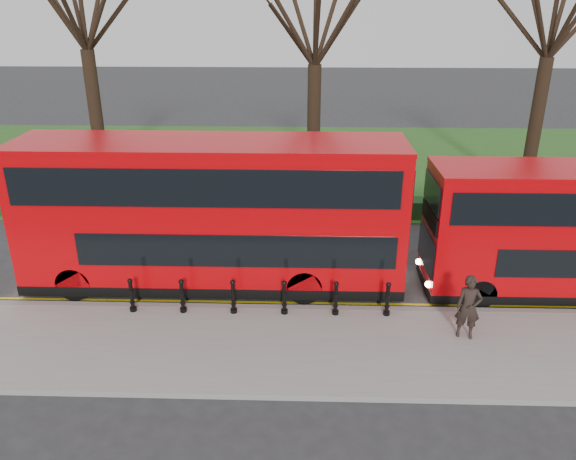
{
  "coord_description": "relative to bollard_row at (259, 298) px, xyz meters",
  "views": [
    {
      "loc": [
        1.59,
        -15.47,
        8.71
      ],
      "look_at": [
        1.11,
        0.5,
        2.0
      ],
      "focal_mm": 35.0,
      "sensor_mm": 36.0,
      "label": 1
    }
  ],
  "objects": [
    {
      "name": "yellow_line_inner",
      "position": [
        -0.32,
        0.85,
        -0.64
      ],
      "size": [
        60.0,
        0.1,
        0.01
      ],
      "primitive_type": "cube",
      "color": "yellow",
      "rests_on": "ground"
    },
    {
      "name": "bus_lead",
      "position": [
        -1.58,
        2.09,
        1.72
      ],
      "size": [
        11.84,
        2.72,
        4.71
      ],
      "color": "#C10308",
      "rests_on": "ground"
    },
    {
      "name": "grass_verge",
      "position": [
        -0.32,
        16.35,
        -0.62
      ],
      "size": [
        60.0,
        18.0,
        0.06
      ],
      "primitive_type": "cube",
      "color": "#26531B",
      "rests_on": "ground"
    },
    {
      "name": "kerb",
      "position": [
        -0.32,
        0.35,
        -0.57
      ],
      "size": [
        60.0,
        0.25,
        0.16
      ],
      "primitive_type": "cube",
      "color": "slate",
      "rests_on": "ground"
    },
    {
      "name": "tree_right",
      "position": [
        11.68,
        11.35,
        7.59
      ],
      "size": [
        7.25,
        7.25,
        11.34
      ],
      "color": "black",
      "rests_on": "ground"
    },
    {
      "name": "yellow_line_outer",
      "position": [
        -0.32,
        0.65,
        -0.64
      ],
      "size": [
        60.0,
        0.1,
        0.01
      ],
      "primitive_type": "cube",
      "color": "yellow",
      "rests_on": "ground"
    },
    {
      "name": "pedestrian",
      "position": [
        5.68,
        -1.05,
        0.4
      ],
      "size": [
        0.73,
        0.55,
        1.8
      ],
      "primitive_type": "imported",
      "rotation": [
        0.0,
        0.0,
        -0.2
      ],
      "color": "black",
      "rests_on": "pavement"
    },
    {
      "name": "pavement",
      "position": [
        -0.32,
        -1.65,
        -0.57
      ],
      "size": [
        60.0,
        4.0,
        0.15
      ],
      "primitive_type": "cube",
      "color": "gray",
      "rests_on": "ground"
    },
    {
      "name": "tree_mid",
      "position": [
        1.68,
        11.35,
        7.14
      ],
      "size": [
        6.87,
        6.87,
        10.73
      ],
      "color": "black",
      "rests_on": "ground"
    },
    {
      "name": "ground",
      "position": [
        -0.32,
        1.35,
        -0.65
      ],
      "size": [
        120.0,
        120.0,
        0.0
      ],
      "primitive_type": "plane",
      "color": "#28282B",
      "rests_on": "ground"
    },
    {
      "name": "bollard_row",
      "position": [
        0.0,
        0.0,
        0.0
      ],
      "size": [
        7.55,
        0.15,
        1.0
      ],
      "color": "black",
      "rests_on": "pavement"
    },
    {
      "name": "hedge",
      "position": [
        -0.32,
        8.15,
        -0.25
      ],
      "size": [
        60.0,
        0.9,
        0.8
      ],
      "primitive_type": "cube",
      "color": "black",
      "rests_on": "ground"
    }
  ]
}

